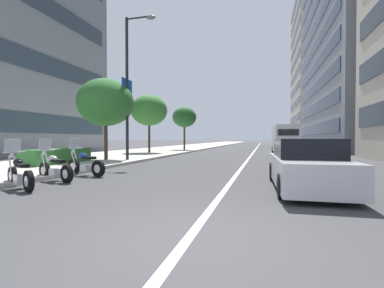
{
  "coord_description": "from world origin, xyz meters",
  "views": [
    {
      "loc": [
        -3.73,
        -1.07,
        1.48
      ],
      "look_at": [
        10.18,
        2.67,
        1.18
      ],
      "focal_mm": 25.07,
      "sensor_mm": 36.0,
      "label": 1
    }
  ],
  "objects_px": {
    "street_tree_by_lamp_post": "(149,110)",
    "motorcycle_by_sign_pole": "(85,165)",
    "car_mid_block_traffic": "(297,154)",
    "street_lamp_with_banners": "(131,77)",
    "street_tree_near_plaza_corner": "(184,117)",
    "motorcycle_under_tarp": "(55,168)",
    "car_following_behind": "(306,166)",
    "delivery_van_ahead": "(285,139)",
    "street_tree_far_plaza": "(106,103)",
    "motorcycle_far_end_row": "(20,174)"
  },
  "relations": [
    {
      "from": "street_tree_by_lamp_post",
      "to": "motorcycle_far_end_row",
      "type": "bearing_deg",
      "value": -168.18
    },
    {
      "from": "street_tree_by_lamp_post",
      "to": "delivery_van_ahead",
      "type": "bearing_deg",
      "value": -74.74
    },
    {
      "from": "car_mid_block_traffic",
      "to": "street_lamp_with_banners",
      "type": "bearing_deg",
      "value": 88.43
    },
    {
      "from": "motorcycle_under_tarp",
      "to": "car_following_behind",
      "type": "height_order",
      "value": "car_following_behind"
    },
    {
      "from": "motorcycle_under_tarp",
      "to": "street_tree_by_lamp_post",
      "type": "bearing_deg",
      "value": -56.62
    },
    {
      "from": "motorcycle_under_tarp",
      "to": "street_tree_far_plaza",
      "type": "height_order",
      "value": "street_tree_far_plaza"
    },
    {
      "from": "delivery_van_ahead",
      "to": "street_lamp_with_banners",
      "type": "xyz_separation_m",
      "value": [
        -11.88,
        9.9,
        3.87
      ]
    },
    {
      "from": "car_following_behind",
      "to": "street_lamp_with_banners",
      "type": "distance_m",
      "value": 12.27
    },
    {
      "from": "street_tree_near_plaza_corner",
      "to": "delivery_van_ahead",
      "type": "bearing_deg",
      "value": -108.61
    },
    {
      "from": "street_lamp_with_banners",
      "to": "street_tree_near_plaza_corner",
      "type": "xyz_separation_m",
      "value": [
        15.62,
        1.21,
        -1.3
      ]
    },
    {
      "from": "street_tree_far_plaza",
      "to": "car_following_behind",
      "type": "bearing_deg",
      "value": -121.0
    },
    {
      "from": "car_following_behind",
      "to": "motorcycle_by_sign_pole",
      "type": "bearing_deg",
      "value": 82.23
    },
    {
      "from": "motorcycle_under_tarp",
      "to": "motorcycle_by_sign_pole",
      "type": "xyz_separation_m",
      "value": [
        1.39,
        -0.18,
        0.01
      ]
    },
    {
      "from": "motorcycle_far_end_row",
      "to": "street_tree_by_lamp_post",
      "type": "bearing_deg",
      "value": -51.27
    },
    {
      "from": "car_mid_block_traffic",
      "to": "street_lamp_with_banners",
      "type": "xyz_separation_m",
      "value": [
        -0.16,
        9.72,
        4.68
      ]
    },
    {
      "from": "motorcycle_by_sign_pole",
      "to": "car_following_behind",
      "type": "relative_size",
      "value": 0.44
    },
    {
      "from": "motorcycle_under_tarp",
      "to": "street_tree_near_plaza_corner",
      "type": "height_order",
      "value": "street_tree_near_plaza_corner"
    },
    {
      "from": "car_following_behind",
      "to": "street_tree_far_plaza",
      "type": "bearing_deg",
      "value": 56.64
    },
    {
      "from": "street_lamp_with_banners",
      "to": "street_tree_by_lamp_post",
      "type": "relative_size",
      "value": 1.61
    },
    {
      "from": "car_mid_block_traffic",
      "to": "street_tree_far_plaza",
      "type": "distance_m",
      "value": 11.75
    },
    {
      "from": "motorcycle_by_sign_pole",
      "to": "street_tree_near_plaza_corner",
      "type": "distance_m",
      "value": 21.99
    },
    {
      "from": "motorcycle_far_end_row",
      "to": "car_mid_block_traffic",
      "type": "distance_m",
      "value": 12.48
    },
    {
      "from": "delivery_van_ahead",
      "to": "street_tree_near_plaza_corner",
      "type": "bearing_deg",
      "value": 69.94
    },
    {
      "from": "motorcycle_by_sign_pole",
      "to": "car_following_behind",
      "type": "height_order",
      "value": "motorcycle_by_sign_pole"
    },
    {
      "from": "car_mid_block_traffic",
      "to": "street_tree_by_lamp_post",
      "type": "bearing_deg",
      "value": 53.37
    },
    {
      "from": "motorcycle_under_tarp",
      "to": "car_following_behind",
      "type": "bearing_deg",
      "value": -154.75
    },
    {
      "from": "motorcycle_far_end_row",
      "to": "street_lamp_with_banners",
      "type": "xyz_separation_m",
      "value": [
        8.82,
        1.05,
        4.87
      ]
    },
    {
      "from": "motorcycle_by_sign_pole",
      "to": "motorcycle_far_end_row",
      "type": "bearing_deg",
      "value": 103.55
    },
    {
      "from": "street_tree_far_plaza",
      "to": "street_tree_near_plaza_corner",
      "type": "bearing_deg",
      "value": -1.43
    },
    {
      "from": "motorcycle_by_sign_pole",
      "to": "car_mid_block_traffic",
      "type": "bearing_deg",
      "value": -129.23
    },
    {
      "from": "motorcycle_under_tarp",
      "to": "motorcycle_by_sign_pole",
      "type": "distance_m",
      "value": 1.41
    },
    {
      "from": "street_tree_by_lamp_post",
      "to": "motorcycle_by_sign_pole",
      "type": "bearing_deg",
      "value": -165.61
    },
    {
      "from": "motorcycle_far_end_row",
      "to": "street_tree_by_lamp_post",
      "type": "distance_m",
      "value": 18.06
    },
    {
      "from": "motorcycle_under_tarp",
      "to": "street_tree_by_lamp_post",
      "type": "xyz_separation_m",
      "value": [
        15.83,
        3.52,
        3.71
      ]
    },
    {
      "from": "street_tree_near_plaza_corner",
      "to": "car_mid_block_traffic",
      "type": "bearing_deg",
      "value": -144.74
    },
    {
      "from": "car_following_behind",
      "to": "car_mid_block_traffic",
      "type": "distance_m",
      "value": 6.9
    },
    {
      "from": "motorcycle_under_tarp",
      "to": "street_lamp_with_banners",
      "type": "height_order",
      "value": "street_lamp_with_banners"
    },
    {
      "from": "street_tree_by_lamp_post",
      "to": "street_tree_far_plaza",
      "type": "bearing_deg",
      "value": -173.71
    },
    {
      "from": "motorcycle_by_sign_pole",
      "to": "car_mid_block_traffic",
      "type": "height_order",
      "value": "motorcycle_by_sign_pole"
    },
    {
      "from": "street_lamp_with_banners",
      "to": "motorcycle_far_end_row",
      "type": "bearing_deg",
      "value": -173.19
    },
    {
      "from": "motorcycle_by_sign_pole",
      "to": "street_tree_by_lamp_post",
      "type": "xyz_separation_m",
      "value": [
        14.44,
        3.71,
        3.7
      ]
    },
    {
      "from": "motorcycle_under_tarp",
      "to": "street_tree_near_plaza_corner",
      "type": "bearing_deg",
      "value": -63.78
    },
    {
      "from": "car_following_behind",
      "to": "street_tree_by_lamp_post",
      "type": "xyz_separation_m",
      "value": [
        15.2,
        11.74,
        3.46
      ]
    },
    {
      "from": "car_following_behind",
      "to": "delivery_van_ahead",
      "type": "bearing_deg",
      "value": -4.6
    },
    {
      "from": "car_following_behind",
      "to": "delivery_van_ahead",
      "type": "xyz_separation_m",
      "value": [
        18.6,
        -0.73,
        0.75
      ]
    },
    {
      "from": "street_tree_far_plaza",
      "to": "motorcycle_by_sign_pole",
      "type": "bearing_deg",
      "value": -154.35
    },
    {
      "from": "motorcycle_by_sign_pole",
      "to": "street_tree_by_lamp_post",
      "type": "bearing_deg",
      "value": -60.34
    },
    {
      "from": "street_tree_by_lamp_post",
      "to": "car_mid_block_traffic",
      "type": "bearing_deg",
      "value": -124.1
    },
    {
      "from": "street_tree_near_plaza_corner",
      "to": "street_tree_by_lamp_post",
      "type": "bearing_deg",
      "value": 169.23
    },
    {
      "from": "car_mid_block_traffic",
      "to": "street_tree_by_lamp_post",
      "type": "height_order",
      "value": "street_tree_by_lamp_post"
    }
  ]
}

